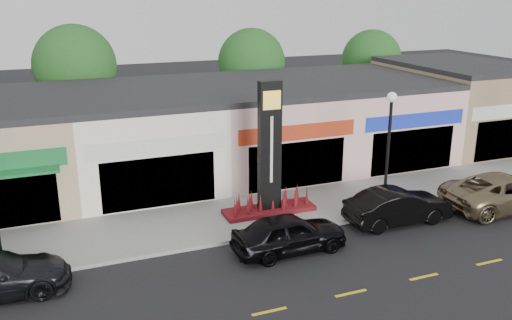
# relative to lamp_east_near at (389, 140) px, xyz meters

# --- Properties ---
(ground) EXTENTS (120.00, 120.00, 0.00)m
(ground) POSITION_rel_lamp_east_near_xyz_m (-8.00, -2.50, -3.48)
(ground) COLOR black
(ground) RESTS_ON ground
(sidewalk) EXTENTS (52.00, 4.30, 0.15)m
(sidewalk) POSITION_rel_lamp_east_near_xyz_m (-8.00, 1.85, -3.40)
(sidewalk) COLOR gray
(sidewalk) RESTS_ON ground
(curb) EXTENTS (52.00, 0.20, 0.15)m
(curb) POSITION_rel_lamp_east_near_xyz_m (-8.00, -0.40, -3.40)
(curb) COLOR gray
(curb) RESTS_ON ground
(shop_cream) EXTENTS (7.00, 10.01, 4.80)m
(shop_cream) POSITION_rel_lamp_east_near_xyz_m (-9.50, 8.97, -1.08)
(shop_cream) COLOR white
(shop_cream) RESTS_ON ground
(shop_pink_w) EXTENTS (7.00, 10.01, 4.80)m
(shop_pink_w) POSITION_rel_lamp_east_near_xyz_m (-2.50, 8.97, -1.08)
(shop_pink_w) COLOR beige
(shop_pink_w) RESTS_ON ground
(shop_pink_e) EXTENTS (7.00, 10.01, 4.80)m
(shop_pink_e) POSITION_rel_lamp_east_near_xyz_m (4.50, 8.97, -1.08)
(shop_pink_e) COLOR beige
(shop_pink_e) RESTS_ON ground
(shop_tan) EXTENTS (7.00, 10.01, 5.30)m
(shop_tan) POSITION_rel_lamp_east_near_xyz_m (11.50, 8.98, -0.83)
(shop_tan) COLOR #937755
(shop_tan) RESTS_ON ground
(tree_rear_west) EXTENTS (5.20, 5.20, 7.83)m
(tree_rear_west) POSITION_rel_lamp_east_near_xyz_m (-12.00, 17.00, 1.74)
(tree_rear_west) COLOR #382619
(tree_rear_west) RESTS_ON ground
(tree_rear_mid) EXTENTS (4.80, 4.80, 7.29)m
(tree_rear_mid) POSITION_rel_lamp_east_near_xyz_m (0.00, 17.00, 1.41)
(tree_rear_mid) COLOR #382619
(tree_rear_mid) RESTS_ON ground
(tree_rear_east) EXTENTS (4.60, 4.60, 6.94)m
(tree_rear_east) POSITION_rel_lamp_east_near_xyz_m (10.00, 17.00, 1.15)
(tree_rear_east) COLOR #382619
(tree_rear_east) RESTS_ON ground
(lamp_east_near) EXTENTS (0.44, 0.44, 5.47)m
(lamp_east_near) POSITION_rel_lamp_east_near_xyz_m (0.00, 0.00, 0.00)
(lamp_east_near) COLOR black
(lamp_east_near) RESTS_ON sidewalk
(pylon_sign) EXTENTS (4.20, 1.30, 6.00)m
(pylon_sign) POSITION_rel_lamp_east_near_xyz_m (-5.00, 1.70, -1.20)
(pylon_sign) COLOR #5B0F11
(pylon_sign) RESTS_ON sidewalk
(car_black_sedan) EXTENTS (1.97, 4.59, 1.55)m
(car_black_sedan) POSITION_rel_lamp_east_near_xyz_m (-5.67, -1.93, -2.70)
(car_black_sedan) COLOR black
(car_black_sedan) RESTS_ON ground
(car_black_conv) EXTENTS (1.71, 4.75, 1.56)m
(car_black_conv) POSITION_rel_lamp_east_near_xyz_m (-0.09, -1.17, -2.70)
(car_black_conv) COLOR black
(car_black_conv) RESTS_ON ground
(car_gold_suv) EXTENTS (3.04, 6.13, 1.67)m
(car_gold_suv) POSITION_rel_lamp_east_near_xyz_m (5.58, -1.58, -2.64)
(car_gold_suv) COLOR #7E6D50
(car_gold_suv) RESTS_ON ground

